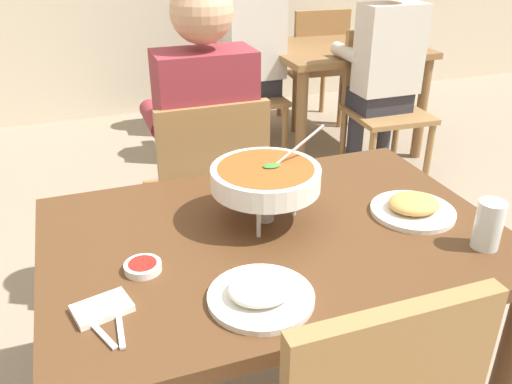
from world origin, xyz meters
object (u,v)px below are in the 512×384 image
appetizer_plate (413,207)px  chair_bg_corner (315,61)px  diner_main (204,133)px  patron_bg_left (253,49)px  dining_table_far (342,65)px  patron_bg_right (234,33)px  rice_plate (261,293)px  chair_bg_left (242,84)px  chair_diner_main (209,191)px  patron_bg_middle (384,61)px  sauce_dish (143,267)px  drink_glass (488,227)px  chair_bg_middle (382,98)px  dining_table_main (274,265)px  chair_bg_right (241,65)px  curry_bowl (265,178)px

appetizer_plate → chair_bg_corner: (0.93, 2.59, -0.23)m
diner_main → patron_bg_left: 1.51m
dining_table_far → patron_bg_right: 0.83m
rice_plate → chair_bg_left: chair_bg_left is taller
chair_diner_main → diner_main: diner_main is taller
chair_diner_main → dining_table_far: chair_diner_main is taller
patron_bg_left → patron_bg_right: 0.56m
chair_diner_main → diner_main: 0.24m
appetizer_plate → patron_bg_middle: patron_bg_middle is taller
chair_diner_main → sauce_dish: 0.88m
chair_diner_main → patron_bg_right: bearing=69.5°
appetizer_plate → chair_bg_left: bearing=84.6°
diner_main → patron_bg_middle: same height
patron_bg_middle → rice_plate: bearing=-128.5°
diner_main → patron_bg_right: 2.04m
rice_plate → chair_bg_corner: (1.47, 2.81, -0.23)m
drink_glass → chair_bg_left: bearing=86.8°
dining_table_far → chair_bg_middle: size_ratio=1.11×
chair_diner_main → rice_plate: (-0.14, -0.97, 0.23)m
dining_table_main → patron_bg_left: (0.67, 2.09, 0.13)m
sauce_dish → chair_bg_right: 2.91m
diner_main → appetizer_plate: diner_main is taller
rice_plate → sauce_dish: bearing=138.6°
chair_bg_corner → drink_glass: bearing=-107.0°
rice_plate → patron_bg_right: size_ratio=0.18×
chair_bg_middle → patron_bg_left: 0.86m
appetizer_plate → rice_plate: bearing=-157.9°
appetizer_plate → dining_table_far: bearing=67.0°
dining_table_main → sauce_dish: bearing=-170.9°
sauce_dish → chair_bg_corner: (1.70, 2.61, -0.23)m
curry_bowl → rice_plate: curry_bowl is taller
dining_table_main → patron_bg_left: bearing=72.1°
patron_bg_middle → chair_bg_middle: bearing=48.6°
patron_bg_middle → patron_bg_right: 1.25m
sauce_dish → patron_bg_middle: 2.29m
patron_bg_middle → patron_bg_right: same height
dining_table_far → chair_bg_middle: chair_bg_middle is taller
chair_bg_middle → patron_bg_middle: patron_bg_middle is taller
sauce_dish → chair_bg_right: size_ratio=0.10×
sauce_dish → appetizer_plate: bearing=1.5°
drink_glass → dining_table_main: bearing=152.8°
patron_bg_right → patron_bg_left: bearing=-95.3°
dining_table_far → chair_bg_right: 0.78m
diner_main → drink_glass: size_ratio=10.08×
chair_bg_right → patron_bg_middle: (0.52, -1.09, 0.24)m
appetizer_plate → sauce_dish: 0.78m
rice_plate → drink_glass: (0.62, 0.01, 0.04)m
appetizer_plate → chair_diner_main: bearing=118.9°
chair_bg_right → curry_bowl: bearing=-106.8°
dining_table_main → patron_bg_middle: 2.00m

